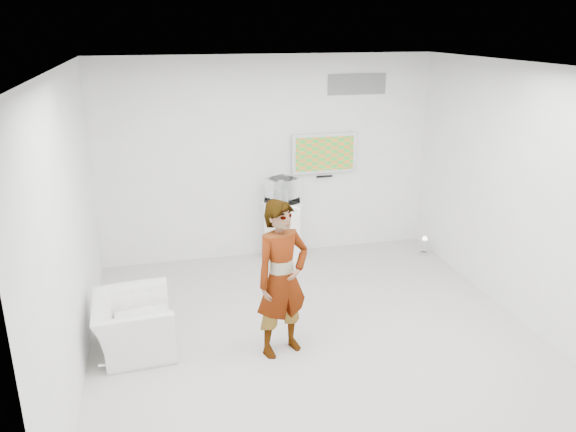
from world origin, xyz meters
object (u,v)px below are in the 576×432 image
at_px(tv, 324,153).
at_px(armchair, 134,324).
at_px(pedestal, 282,232).
at_px(person, 282,279).
at_px(floor_uplight, 424,246).

height_order(tv, armchair, tv).
relative_size(tv, pedestal, 1.11).
bearing_deg(tv, armchair, -140.98).
distance_m(person, floor_uplight, 3.55).
bearing_deg(floor_uplight, tv, 157.71).
relative_size(person, pedestal, 1.91).
bearing_deg(person, tv, 44.31).
height_order(person, armchair, person).
distance_m(tv, floor_uplight, 2.12).
relative_size(person, armchair, 1.83).
height_order(tv, person, tv).
bearing_deg(armchair, pedestal, -49.61).
distance_m(person, armchair, 1.71).
relative_size(pedestal, floor_uplight, 3.25).
bearing_deg(armchair, person, -107.89).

